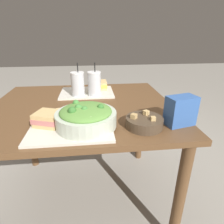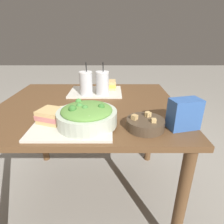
{
  "view_description": "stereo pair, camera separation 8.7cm",
  "coord_description": "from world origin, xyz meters",
  "px_view_note": "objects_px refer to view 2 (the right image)",
  "views": [
    {
      "loc": [
        0.07,
        -1.11,
        1.18
      ],
      "look_at": [
        0.15,
        -0.32,
        0.83
      ],
      "focal_mm": 30.0,
      "sensor_mm": 36.0,
      "label": 1
    },
    {
      "loc": [
        0.15,
        -1.11,
        1.18
      ],
      "look_at": [
        0.15,
        -0.32,
        0.83
      ],
      "focal_mm": 30.0,
      "sensor_mm": 36.0,
      "label": 2
    }
  ],
  "objects_px": {
    "salad_bowl": "(86,115)",
    "chip_bag": "(184,114)",
    "soup_bowl": "(145,123)",
    "sandwich_far": "(108,85)",
    "drink_cup_red": "(102,84)",
    "drink_cup_dark": "(86,84)",
    "baguette_near": "(77,110)",
    "sandwich_near": "(51,116)"
  },
  "relations": [
    {
      "from": "salad_bowl",
      "to": "baguette_near",
      "type": "distance_m",
      "value": 0.12
    },
    {
      "from": "sandwich_near",
      "to": "drink_cup_dark",
      "type": "height_order",
      "value": "drink_cup_dark"
    },
    {
      "from": "sandwich_near",
      "to": "baguette_near",
      "type": "xyz_separation_m",
      "value": [
        0.12,
        0.07,
        -0.0
      ]
    },
    {
      "from": "soup_bowl",
      "to": "chip_bag",
      "type": "bearing_deg",
      "value": 2.31
    },
    {
      "from": "soup_bowl",
      "to": "sandwich_far",
      "type": "height_order",
      "value": "sandwich_far"
    },
    {
      "from": "salad_bowl",
      "to": "soup_bowl",
      "type": "distance_m",
      "value": 0.28
    },
    {
      "from": "baguette_near",
      "to": "chip_bag",
      "type": "distance_m",
      "value": 0.53
    },
    {
      "from": "drink_cup_dark",
      "to": "chip_bag",
      "type": "xyz_separation_m",
      "value": [
        0.51,
        -0.48,
        -0.02
      ]
    },
    {
      "from": "drink_cup_red",
      "to": "sandwich_near",
      "type": "bearing_deg",
      "value": -118.21
    },
    {
      "from": "soup_bowl",
      "to": "drink_cup_red",
      "type": "height_order",
      "value": "drink_cup_red"
    },
    {
      "from": "baguette_near",
      "to": "drink_cup_red",
      "type": "relative_size",
      "value": 0.82
    },
    {
      "from": "sandwich_far",
      "to": "drink_cup_dark",
      "type": "xyz_separation_m",
      "value": [
        -0.15,
        -0.14,
        0.04
      ]
    },
    {
      "from": "soup_bowl",
      "to": "sandwich_far",
      "type": "bearing_deg",
      "value": 106.48
    },
    {
      "from": "soup_bowl",
      "to": "drink_cup_dark",
      "type": "height_order",
      "value": "drink_cup_dark"
    },
    {
      "from": "sandwich_near",
      "to": "drink_cup_dark",
      "type": "relative_size",
      "value": 0.66
    },
    {
      "from": "baguette_near",
      "to": "sandwich_far",
      "type": "distance_m",
      "value": 0.53
    },
    {
      "from": "sandwich_near",
      "to": "drink_cup_red",
      "type": "height_order",
      "value": "drink_cup_red"
    },
    {
      "from": "salad_bowl",
      "to": "drink_cup_dark",
      "type": "relative_size",
      "value": 1.27
    },
    {
      "from": "sandwich_near",
      "to": "sandwich_far",
      "type": "height_order",
      "value": "same"
    },
    {
      "from": "baguette_near",
      "to": "sandwich_far",
      "type": "bearing_deg",
      "value": -29.73
    },
    {
      "from": "salad_bowl",
      "to": "chip_bag",
      "type": "distance_m",
      "value": 0.45
    },
    {
      "from": "sandwich_far",
      "to": "drink_cup_dark",
      "type": "distance_m",
      "value": 0.21
    },
    {
      "from": "sandwich_near",
      "to": "baguette_near",
      "type": "bearing_deg",
      "value": 49.82
    },
    {
      "from": "baguette_near",
      "to": "salad_bowl",
      "type": "bearing_deg",
      "value": -161.6
    },
    {
      "from": "baguette_near",
      "to": "drink_cup_dark",
      "type": "bearing_deg",
      "value": -13.05
    },
    {
      "from": "sandwich_near",
      "to": "drink_cup_red",
      "type": "bearing_deg",
      "value": 81.15
    },
    {
      "from": "soup_bowl",
      "to": "baguette_near",
      "type": "xyz_separation_m",
      "value": [
        -0.34,
        0.12,
        0.02
      ]
    },
    {
      "from": "drink_cup_red",
      "to": "chip_bag",
      "type": "height_order",
      "value": "drink_cup_red"
    },
    {
      "from": "soup_bowl",
      "to": "sandwich_near",
      "type": "distance_m",
      "value": 0.46
    },
    {
      "from": "soup_bowl",
      "to": "chip_bag",
      "type": "distance_m",
      "value": 0.18
    },
    {
      "from": "sandwich_far",
      "to": "chip_bag",
      "type": "relative_size",
      "value": 0.75
    },
    {
      "from": "soup_bowl",
      "to": "baguette_near",
      "type": "height_order",
      "value": "baguette_near"
    },
    {
      "from": "soup_bowl",
      "to": "sandwich_far",
      "type": "relative_size",
      "value": 1.53
    },
    {
      "from": "sandwich_near",
      "to": "baguette_near",
      "type": "distance_m",
      "value": 0.14
    },
    {
      "from": "sandwich_far",
      "to": "chip_bag",
      "type": "height_order",
      "value": "chip_bag"
    },
    {
      "from": "baguette_near",
      "to": "sandwich_near",
      "type": "bearing_deg",
      "value": 107.45
    },
    {
      "from": "drink_cup_dark",
      "to": "chip_bag",
      "type": "relative_size",
      "value": 1.44
    },
    {
      "from": "sandwich_near",
      "to": "drink_cup_dark",
      "type": "xyz_separation_m",
      "value": [
        0.12,
        0.43,
        0.04
      ]
    },
    {
      "from": "chip_bag",
      "to": "drink_cup_red",
      "type": "bearing_deg",
      "value": 116.37
    },
    {
      "from": "drink_cup_dark",
      "to": "salad_bowl",
      "type": "bearing_deg",
      "value": -82.52
    },
    {
      "from": "drink_cup_red",
      "to": "baguette_near",
      "type": "bearing_deg",
      "value": -107.38
    },
    {
      "from": "sandwich_far",
      "to": "drink_cup_dark",
      "type": "bearing_deg",
      "value": -136.72
    }
  ]
}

